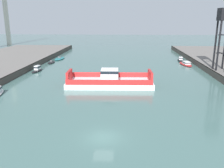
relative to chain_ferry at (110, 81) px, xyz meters
The scene contains 8 objects.
ground_plane 23.38m from the chain_ferry, 87.88° to the right, with size 400.00×400.00×0.00m, color #476B66.
chain_ferry is the anchor object (origin of this frame).
moored_boat_near_left 33.90m from the chain_ferry, 128.69° to the left, with size 2.16×5.58×0.95m.
moored_boat_near_right 24.80m from the chain_ferry, 147.80° to the left, with size 2.13×5.55×1.65m.
moored_boat_mid_right 33.88m from the chain_ferry, 48.84° to the left, with size 3.68×8.49×1.21m.
moored_boat_far_right 39.76m from the chain_ferry, 56.03° to the left, with size 2.40×5.98×1.44m.
moored_boat_upstream_a 40.04m from the chain_ferry, 120.96° to the left, with size 2.92×8.15×0.94m.
smokestack_distant_a 102.26m from the chain_ferry, 127.69° to the left, with size 2.64×2.64×35.08m.
Camera 1 is at (2.64, -26.04, 13.97)m, focal length 37.99 mm.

